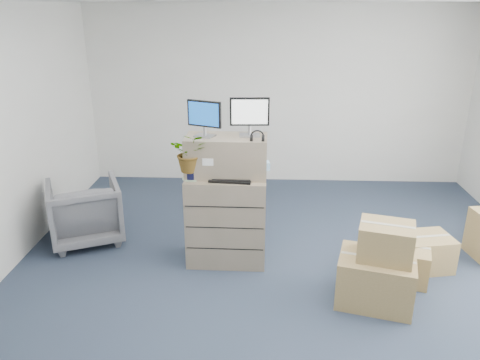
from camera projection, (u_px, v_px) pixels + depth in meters
The scene contains 16 objects.
ground at pixel (285, 303), 4.61m from camera, with size 7.00×7.00×0.00m, color #273246.
wall_back at pixel (278, 96), 7.40m from camera, with size 6.00×0.02×2.80m, color silver.
filing_cabinet_lower at pixel (227, 219), 5.24m from camera, with size 0.87×0.53×1.01m, color gray.
filing_cabinet_upper at pixel (226, 156), 5.03m from camera, with size 0.87×0.43×0.43m, color gray.
monitor_left at pixel (204, 117), 4.88m from camera, with size 0.37×0.21×0.38m.
monitor_right at pixel (250, 115), 4.89m from camera, with size 0.42×0.17×0.41m.
headphones at pixel (257, 137), 4.79m from camera, with size 0.15×0.15×0.02m, color black.
keyboard at pixel (231, 180), 4.93m from camera, with size 0.45×0.19×0.02m, color black.
mouse at pixel (252, 180), 4.92m from camera, with size 0.10×0.06×0.03m, color silver.
water_bottle at pixel (235, 163), 5.09m from camera, with size 0.08×0.08×0.27m, color #999DA1.
phone_dock at pixel (227, 172), 5.08m from camera, with size 0.06×0.05×0.13m.
external_drive at pixel (257, 171), 5.13m from camera, with size 0.18×0.13×0.05m, color black.
tissue_box at pixel (259, 166), 5.10m from camera, with size 0.23×0.11×0.09m, color #4099DC.
potted_plant at pixel (191, 158), 4.91m from camera, with size 0.43×0.46×0.42m.
office_chair at pixel (85, 209), 5.72m from camera, with size 0.82×0.77×0.84m, color #595A5E.
cardboard_boxes at pixel (433, 254), 4.95m from camera, with size 2.55×1.62×0.84m.
Camera 1 is at (-0.27, -3.90, 2.76)m, focal length 35.00 mm.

